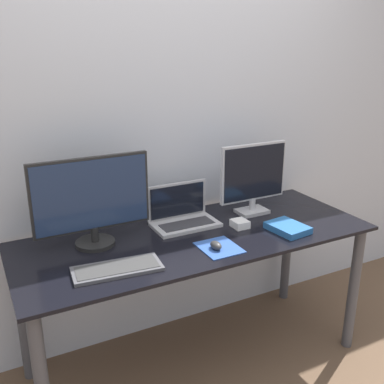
# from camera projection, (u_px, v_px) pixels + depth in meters

# --- Properties ---
(wall_back) EXTENTS (7.00, 0.05, 2.50)m
(wall_back) POSITION_uv_depth(u_px,v_px,m) (161.00, 130.00, 2.52)
(wall_back) COLOR silver
(wall_back) RESTS_ON ground_plane
(desk) EXTENTS (1.84, 0.72, 0.78)m
(desk) POSITION_uv_depth(u_px,v_px,m) (196.00, 257.00, 2.36)
(desk) COLOR black
(desk) RESTS_ON ground_plane
(monitor_left) EXTENTS (0.57, 0.19, 0.44)m
(monitor_left) POSITION_uv_depth(u_px,v_px,m) (92.00, 200.00, 2.13)
(monitor_left) COLOR black
(monitor_left) RESTS_ON desk
(monitor_right) EXTENTS (0.42, 0.12, 0.41)m
(monitor_right) POSITION_uv_depth(u_px,v_px,m) (253.00, 177.00, 2.54)
(monitor_right) COLOR #B2B2B7
(monitor_right) RESTS_ON desk
(laptop) EXTENTS (0.35, 0.21, 0.21)m
(laptop) POSITION_uv_depth(u_px,v_px,m) (183.00, 214.00, 2.44)
(laptop) COLOR #ADADB2
(laptop) RESTS_ON desk
(keyboard) EXTENTS (0.40, 0.20, 0.02)m
(keyboard) POSITION_uv_depth(u_px,v_px,m) (117.00, 269.00, 1.95)
(keyboard) COLOR #4C4C51
(keyboard) RESTS_ON desk
(mousepad) EXTENTS (0.18, 0.21, 0.00)m
(mousepad) POSITION_uv_depth(u_px,v_px,m) (219.00, 248.00, 2.17)
(mousepad) COLOR #2D519E
(mousepad) RESTS_ON desk
(mouse) EXTENTS (0.05, 0.08, 0.04)m
(mouse) POSITION_uv_depth(u_px,v_px,m) (217.00, 245.00, 2.14)
(mouse) COLOR #333333
(mouse) RESTS_ON mousepad
(book) EXTENTS (0.18, 0.22, 0.03)m
(book) POSITION_uv_depth(u_px,v_px,m) (288.00, 228.00, 2.36)
(book) COLOR #235B9E
(book) RESTS_ON desk
(power_brick) EXTENTS (0.08, 0.09, 0.04)m
(power_brick) POSITION_uv_depth(u_px,v_px,m) (240.00, 224.00, 2.40)
(power_brick) COLOR white
(power_brick) RESTS_ON desk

